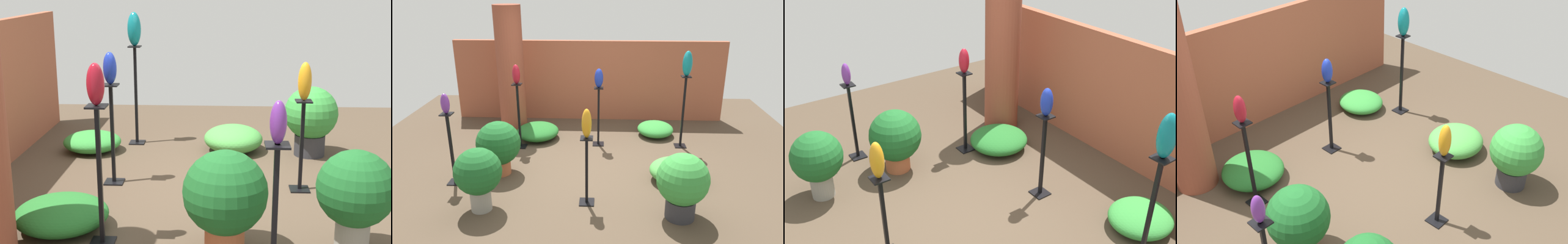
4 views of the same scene
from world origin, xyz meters
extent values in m
plane|color=#4C3D2D|center=(0.00, 0.00, 0.00)|extent=(8.00, 8.00, 0.00)
cube|color=#9E5138|center=(0.00, 2.41, 0.84)|extent=(5.60, 0.12, 1.67)
cylinder|color=brown|center=(-1.47, 1.68, 1.21)|extent=(0.51, 0.51, 2.41)
cube|color=black|center=(0.23, 0.99, 0.01)|extent=(0.20, 0.20, 0.01)
cube|color=black|center=(0.23, 0.99, 0.54)|extent=(0.04, 0.04, 1.07)
cube|color=black|center=(0.23, 0.99, 1.07)|extent=(0.16, 0.16, 0.02)
cube|color=black|center=(1.71, 0.97, 0.65)|extent=(0.04, 0.04, 1.30)
cube|color=black|center=(1.71, 0.97, 1.29)|extent=(0.16, 0.16, 0.02)
cube|color=black|center=(-1.16, 0.82, 0.01)|extent=(0.20, 0.20, 0.01)
cube|color=black|center=(-1.16, 0.82, 0.58)|extent=(0.04, 0.04, 1.17)
cube|color=black|center=(-1.16, 0.82, 1.16)|extent=(0.16, 0.16, 0.02)
cube|color=black|center=(0.11, -0.96, 0.48)|extent=(0.04, 0.04, 0.95)
cube|color=black|center=(0.11, -0.96, 0.94)|extent=(0.16, 0.16, 0.01)
cube|color=black|center=(-1.85, -0.51, 0.01)|extent=(0.20, 0.20, 0.01)
cube|color=black|center=(-1.85, -0.51, 0.54)|extent=(0.04, 0.04, 1.09)
cube|color=black|center=(-1.85, -0.51, 1.08)|extent=(0.16, 0.16, 0.02)
ellipsoid|color=#192D9E|center=(0.23, 0.99, 1.24)|extent=(0.15, 0.14, 0.33)
ellipsoid|color=#0F727A|center=(1.71, 0.97, 1.51)|extent=(0.16, 0.17, 0.43)
ellipsoid|color=maroon|center=(-1.16, 0.82, 1.33)|extent=(0.13, 0.14, 0.33)
ellipsoid|color=orange|center=(0.11, -0.96, 1.14)|extent=(0.13, 0.14, 0.38)
ellipsoid|color=#6B2D8C|center=(-1.85, -0.51, 1.23)|extent=(0.12, 0.11, 0.29)
cylinder|color=#B25B38|center=(-1.26, -0.18, 0.11)|extent=(0.32, 0.32, 0.22)
sphere|color=#195923|center=(-1.26, -0.18, 0.51)|extent=(0.67, 0.67, 0.67)
cylinder|color=gray|center=(-1.25, -1.18, 0.15)|extent=(0.27, 0.27, 0.30)
sphere|color=#195923|center=(-1.25, -1.18, 0.56)|extent=(0.61, 0.61, 0.61)
ellipsoid|color=#338C38|center=(1.32, 1.48, 0.13)|extent=(0.68, 0.73, 0.25)
ellipsoid|color=#236B28|center=(-0.92, 1.23, 0.14)|extent=(0.79, 0.82, 0.28)
camera|label=1|loc=(-5.21, -0.15, 2.10)|focal=50.00mm
camera|label=2|loc=(0.33, -5.39, 2.81)|focal=35.00mm
camera|label=3|loc=(3.52, -2.20, 3.40)|focal=42.00mm
camera|label=4|loc=(-3.20, -3.10, 3.85)|focal=42.00mm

